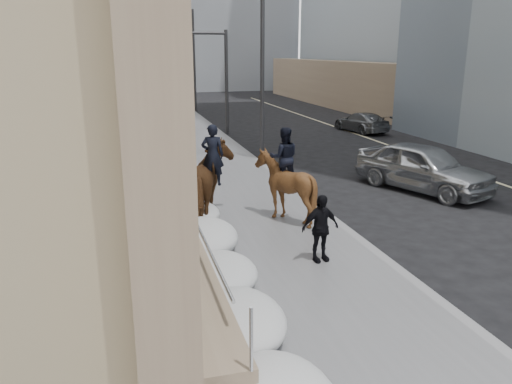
# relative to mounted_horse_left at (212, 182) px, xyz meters

# --- Properties ---
(ground) EXTENTS (140.00, 140.00, 0.00)m
(ground) POSITION_rel_mounted_horse_left_xyz_m (0.84, -6.05, -1.29)
(ground) COLOR black
(ground) RESTS_ON ground
(sidewalk) EXTENTS (5.00, 80.00, 0.12)m
(sidewalk) POSITION_rel_mounted_horse_left_xyz_m (0.84, 3.95, -1.23)
(sidewalk) COLOR #5B5B5E
(sidewalk) RESTS_ON ground
(curb) EXTENTS (0.24, 80.00, 0.12)m
(curb) POSITION_rel_mounted_horse_left_xyz_m (3.46, 3.95, -1.23)
(curb) COLOR slate
(curb) RESTS_ON ground
(lane_line) EXTENTS (0.15, 70.00, 0.01)m
(lane_line) POSITION_rel_mounted_horse_left_xyz_m (11.34, 3.95, -1.28)
(lane_line) COLOR #BFB78C
(lane_line) RESTS_ON ground
(bg_building_far) EXTENTS (24.00, 12.00, 20.00)m
(bg_building_far) POSITION_rel_mounted_horse_left_xyz_m (-5.16, 65.95, 8.71)
(bg_building_far) COLOR gray
(bg_building_far) RESTS_ON ground
(streetlight_mid) EXTENTS (1.71, 0.24, 8.00)m
(streetlight_mid) POSITION_rel_mounted_horse_left_xyz_m (3.58, 7.95, 3.29)
(streetlight_mid) COLOR #2D2D30
(streetlight_mid) RESTS_ON ground
(streetlight_far) EXTENTS (1.71, 0.24, 8.00)m
(streetlight_far) POSITION_rel_mounted_horse_left_xyz_m (3.58, 27.95, 3.29)
(streetlight_far) COLOR #2D2D30
(streetlight_far) RESTS_ON ground
(traffic_signal) EXTENTS (4.10, 0.22, 6.00)m
(traffic_signal) POSITION_rel_mounted_horse_left_xyz_m (2.91, 15.95, 2.72)
(traffic_signal) COLOR #2D2D30
(traffic_signal) RESTS_ON ground
(snow_bank) EXTENTS (1.70, 18.10, 0.76)m
(snow_bank) POSITION_rel_mounted_horse_left_xyz_m (-0.58, 2.06, -0.82)
(snow_bank) COLOR silver
(snow_bank) RESTS_ON sidewalk
(mounted_horse_left) EXTENTS (1.82, 2.87, 2.78)m
(mounted_horse_left) POSITION_rel_mounted_horse_left_xyz_m (0.00, 0.00, 0.00)
(mounted_horse_left) COLOR #432814
(mounted_horse_left) RESTS_ON sidewalk
(mounted_horse_right) EXTENTS (1.93, 2.08, 2.66)m
(mounted_horse_right) POSITION_rel_mounted_horse_left_xyz_m (2.05, -0.33, -0.06)
(mounted_horse_right) COLOR #452913
(mounted_horse_right) RESTS_ON sidewalk
(pedestrian) EXTENTS (0.97, 0.50, 1.59)m
(pedestrian) POSITION_rel_mounted_horse_left_xyz_m (1.90, -3.36, -0.37)
(pedestrian) COLOR black
(pedestrian) RESTS_ON sidewalk
(car_silver) EXTENTS (3.74, 5.41, 1.71)m
(car_silver) POSITION_rel_mounted_horse_left_xyz_m (7.93, 1.76, -0.43)
(car_silver) COLOR #A3A7AB
(car_silver) RESTS_ON ground
(car_grey) EXTENTS (2.31, 4.37, 1.21)m
(car_grey) POSITION_rel_mounted_horse_left_xyz_m (11.97, 14.57, -0.68)
(car_grey) COLOR #53565B
(car_grey) RESTS_ON ground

